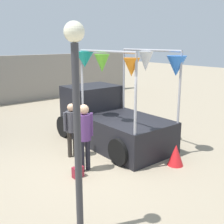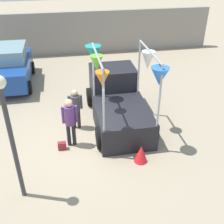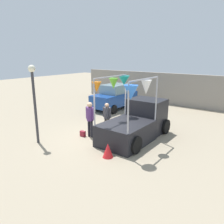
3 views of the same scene
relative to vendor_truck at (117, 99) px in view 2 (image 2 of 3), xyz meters
The scene contains 9 objects.
ground_plane 2.04m from the vendor_truck, 137.89° to the right, with size 60.00×60.00×0.00m, color gray.
vendor_truck is the anchor object (origin of this frame).
parked_car 6.09m from the vendor_truck, 137.02° to the left, with size 1.88×4.00×1.88m.
person_customer 2.38m from the vendor_truck, 142.93° to the right, with size 0.53×0.34×1.80m.
person_vendor 1.69m from the vendor_truck, 167.00° to the right, with size 0.53×0.34×1.61m.
handbag 2.87m from the vendor_truck, 144.00° to the right, with size 0.28×0.16×0.28m, color maroon.
street_lamp 5.09m from the vendor_truck, 133.86° to the right, with size 0.32×0.32×3.63m.
brick_boundary_wall 8.29m from the vendor_truck, 99.52° to the left, with size 18.00×0.36×2.60m, color gray.
folded_kite_bundle_crimson 2.78m from the vendor_truck, 84.90° to the right, with size 0.44×0.44×0.60m, color red.
Camera 2 is at (-0.57, -8.20, 6.07)m, focal length 45.00 mm.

